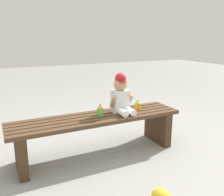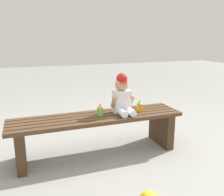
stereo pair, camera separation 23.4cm
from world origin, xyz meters
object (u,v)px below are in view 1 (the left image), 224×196
at_px(park_bench, 98,128).
at_px(child_figure, 121,96).
at_px(sippy_cup_right, 138,105).
at_px(sippy_cup_left, 100,111).

distance_m(park_bench, child_figure, 0.40).
distance_m(park_bench, sippy_cup_right, 0.49).
bearing_deg(sippy_cup_left, park_bench, 148.35).
bearing_deg(child_figure, park_bench, -177.46).
distance_m(child_figure, sippy_cup_right, 0.22).
bearing_deg(sippy_cup_left, sippy_cup_right, 0.00).
bearing_deg(park_bench, sippy_cup_right, -1.81).
bearing_deg(sippy_cup_right, sippy_cup_left, 180.00).
relative_size(park_bench, child_figure, 4.20).
bearing_deg(sippy_cup_left, child_figure, 6.11).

